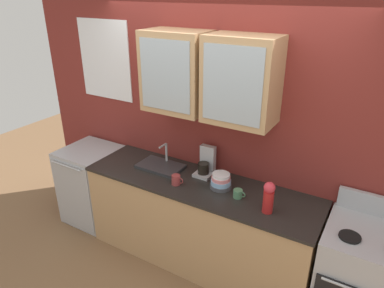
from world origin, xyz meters
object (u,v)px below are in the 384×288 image
Objects in this scene: stove_range at (362,281)px; bowl_stack at (221,181)px; dishwasher at (92,184)px; coffee_maker at (206,164)px; vase at (269,197)px; cup_near_sink at (176,180)px; cup_near_bowls at (238,194)px; sink_faucet at (161,166)px.

stove_range reaches higher than bowl_stack.
dishwasher is 1.56m from coffee_maker.
vase is 2.31× the size of cup_near_sink.
bowl_stack is 0.22× the size of dishwasher.
bowl_stack is at bearing 178.50° from stove_range.
vase is 2.27m from dishwasher.
vase is (0.51, -0.15, 0.08)m from bowl_stack.
vase is 0.81m from coffee_maker.
stove_range is 1.20m from cup_near_bowls.
vase is 0.30× the size of dishwasher.
sink_faucet is 1.09m from dishwasher.
cup_near_bowls is 0.39× the size of coffee_maker.
stove_range is at bearing 4.44° from cup_near_sink.
dishwasher is at bearing 178.91° from cup_near_bowls.
vase is 0.96× the size of coffee_maker.
bowl_stack is at bearing 160.38° from cup_near_bowls.
coffee_maker reaches higher than vase.
coffee_maker is at bearing 66.54° from cup_near_sink.
cup_near_sink is (0.32, -0.20, 0.03)m from sink_faucet.
vase is at bearing -2.92° from dishwasher.
coffee_maker is (0.47, 0.12, 0.09)m from sink_faucet.
cup_near_sink is 0.60m from cup_near_bowls.
sink_faucet is 3.82× the size of cup_near_sink.
sink_faucet is at bearing 4.53° from dishwasher.
coffee_maker is (-0.75, 0.31, -0.04)m from vase.
vase reaches higher than cup_near_sink.
vase is 2.46× the size of cup_near_bowls.
bowl_stack reaches higher than cup_near_sink.
cup_near_bowls is (0.92, -0.11, 0.02)m from sink_faucet.
vase reaches higher than cup_near_bowls.
sink_faucet is at bearing 173.00° from cup_near_bowls.
coffee_maker is (1.44, 0.20, 0.57)m from dishwasher.
stove_range reaches higher than cup_near_sink.
sink_faucet is 1.66× the size of vase.
stove_range is 5.50× the size of bowl_stack.
cup_near_bowls is at bearing -7.00° from sink_faucet.
vase is at bearing -8.81° from sink_faucet.
coffee_maker is at bearing 157.65° from vase.
sink_faucet is at bearing 171.19° from vase.
bowl_stack reaches higher than cup_near_bowls.
vase is at bearing -171.72° from stove_range.
bowl_stack is at bearing -3.13° from sink_faucet.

